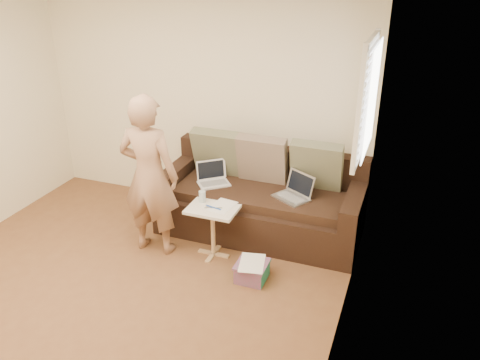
# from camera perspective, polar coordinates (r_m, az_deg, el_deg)

# --- Properties ---
(floor) EXTENTS (4.50, 4.50, 0.00)m
(floor) POSITION_cam_1_polar(r_m,az_deg,el_deg) (4.60, -16.15, -14.39)
(floor) COLOR brown
(floor) RESTS_ON ground
(wall_back) EXTENTS (4.00, 0.00, 4.00)m
(wall_back) POSITION_cam_1_polar(r_m,az_deg,el_deg) (5.73, -4.59, 9.29)
(wall_back) COLOR beige
(wall_back) RESTS_ON ground
(wall_right) EXTENTS (0.00, 4.50, 4.50)m
(wall_right) POSITION_cam_1_polar(r_m,az_deg,el_deg) (3.17, 11.59, -4.70)
(wall_right) COLOR beige
(wall_right) RESTS_ON ground
(window_blinds) EXTENTS (0.12, 0.88, 1.08)m
(window_blinds) POSITION_cam_1_polar(r_m,az_deg,el_deg) (4.42, 14.78, 9.17)
(window_blinds) COLOR white
(window_blinds) RESTS_ON wall_right
(sofa) EXTENTS (2.20, 0.95, 0.85)m
(sofa) POSITION_cam_1_polar(r_m,az_deg,el_deg) (5.33, 2.42, -2.02)
(sofa) COLOR black
(sofa) RESTS_ON ground
(pillow_left) EXTENTS (0.55, 0.29, 0.57)m
(pillow_left) POSITION_cam_1_polar(r_m,az_deg,el_deg) (5.55, -2.72, 3.25)
(pillow_left) COLOR #62694D
(pillow_left) RESTS_ON sofa
(pillow_mid) EXTENTS (0.55, 0.27, 0.57)m
(pillow_mid) POSITION_cam_1_polar(r_m,az_deg,el_deg) (5.36, 2.62, 2.42)
(pillow_mid) COLOR #786156
(pillow_mid) RESTS_ON sofa
(pillow_right) EXTENTS (0.55, 0.28, 0.57)m
(pillow_right) POSITION_cam_1_polar(r_m,az_deg,el_deg) (5.25, 8.98, 1.65)
(pillow_right) COLOR #62694D
(pillow_right) RESTS_ON sofa
(laptop_silver) EXTENTS (0.44, 0.40, 0.24)m
(laptop_silver) POSITION_cam_1_polar(r_m,az_deg,el_deg) (5.11, 5.99, -2.18)
(laptop_silver) COLOR #B7BABC
(laptop_silver) RESTS_ON sofa
(laptop_white) EXTENTS (0.42, 0.40, 0.24)m
(laptop_white) POSITION_cam_1_polar(r_m,az_deg,el_deg) (5.40, -3.09, -0.52)
(laptop_white) COLOR white
(laptop_white) RESTS_ON sofa
(person) EXTENTS (0.64, 0.45, 1.68)m
(person) POSITION_cam_1_polar(r_m,az_deg,el_deg) (4.91, -10.59, 0.47)
(person) COLOR #A07157
(person) RESTS_ON ground
(side_table) EXTENTS (0.50, 0.35, 0.55)m
(side_table) POSITION_cam_1_polar(r_m,az_deg,el_deg) (4.99, -3.19, -6.08)
(side_table) COLOR silver
(side_table) RESTS_ON ground
(drinking_glass) EXTENTS (0.07, 0.07, 0.12)m
(drinking_glass) POSITION_cam_1_polar(r_m,az_deg,el_deg) (4.95, -4.45, -1.95)
(drinking_glass) COLOR silver
(drinking_glass) RESTS_ON side_table
(scissors) EXTENTS (0.20, 0.14, 0.02)m
(scissors) POSITION_cam_1_polar(r_m,az_deg,el_deg) (4.84, -3.14, -3.25)
(scissors) COLOR silver
(scissors) RESTS_ON side_table
(paper_on_table) EXTENTS (0.25, 0.33, 0.00)m
(paper_on_table) POSITION_cam_1_polar(r_m,az_deg,el_deg) (4.88, -2.11, -3.07)
(paper_on_table) COLOR white
(paper_on_table) RESTS_ON side_table
(striped_box) EXTENTS (0.30, 0.30, 0.19)m
(striped_box) POSITION_cam_1_polar(r_m,az_deg,el_deg) (4.73, 1.41, -10.62)
(striped_box) COLOR #D11F7E
(striped_box) RESTS_ON ground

